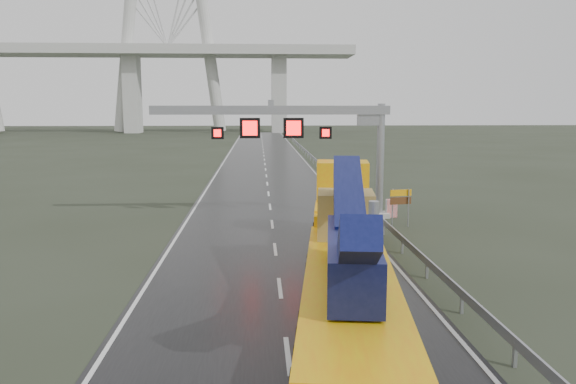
{
  "coord_description": "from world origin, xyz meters",
  "views": [
    {
      "loc": [
        -0.79,
        -16.98,
        6.98
      ],
      "look_at": [
        0.53,
        7.93,
        3.2
      ],
      "focal_mm": 35.0,
      "sensor_mm": 36.0,
      "label": 1
    }
  ],
  "objects": [
    {
      "name": "exit_sign_pair",
      "position": [
        7.51,
        14.99,
        1.58
      ],
      "size": [
        1.31,
        0.31,
        2.26
      ],
      "rotation": [
        0.0,
        0.0,
        0.19
      ],
      "color": "#9D9FA6",
      "rests_on": "ground"
    },
    {
      "name": "road",
      "position": [
        0.0,
        40.0,
        0.01
      ],
      "size": [
        11.0,
        200.0,
        0.02
      ],
      "primitive_type": "cube",
      "color": "black",
      "rests_on": "ground"
    },
    {
      "name": "striped_barrier",
      "position": [
        7.69,
        17.95,
        0.58
      ],
      "size": [
        0.71,
        0.42,
        1.15
      ],
      "primitive_type": "cube",
      "rotation": [
        0.0,
        0.0,
        0.07
      ],
      "color": "red",
      "rests_on": "ground"
    },
    {
      "name": "sign_gantry",
      "position": [
        2.1,
        17.99,
        5.61
      ],
      "size": [
        14.9,
        1.2,
        7.42
      ],
      "color": "#B9B8B3",
      "rests_on": "ground"
    },
    {
      "name": "guardrail",
      "position": [
        6.1,
        30.0,
        0.7
      ],
      "size": [
        0.2,
        140.0,
        1.4
      ],
      "primitive_type": null,
      "color": "#93959B",
      "rests_on": "ground"
    },
    {
      "name": "heavy_haul_truck",
      "position": [
        2.84,
        5.66,
        1.91
      ],
      "size": [
        5.57,
        21.18,
        4.93
      ],
      "rotation": [
        0.0,
        0.0,
        -0.12
      ],
      "color": "orange",
      "rests_on": "ground"
    },
    {
      "name": "ground",
      "position": [
        0.0,
        0.0,
        0.0
      ],
      "size": [
        400.0,
        400.0,
        0.0
      ],
      "primitive_type": "plane",
      "color": "#292F21",
      "rests_on": "ground"
    }
  ]
}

